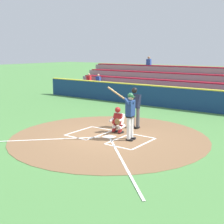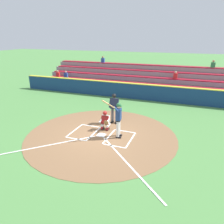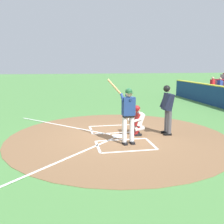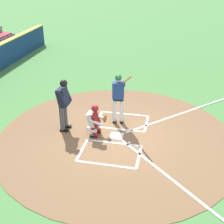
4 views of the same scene
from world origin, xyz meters
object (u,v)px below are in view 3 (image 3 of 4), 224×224
at_px(baseball, 103,133).
at_px(plate_umpire, 167,106).
at_px(batter, 128,112).
at_px(catcher, 137,120).

bearing_deg(baseball, plate_umpire, -100.87).
xyz_separation_m(batter, catcher, (0.98, -0.61, -0.51)).
distance_m(batter, plate_umpire, 1.92).
distance_m(catcher, plate_umpire, 1.23).
relative_size(catcher, baseball, 15.27).
bearing_deg(catcher, batter, 148.18).
xyz_separation_m(batter, plate_umpire, (0.85, -1.72, -0.02)).
relative_size(catcher, plate_umpire, 0.61).
height_order(catcher, baseball, catcher).
xyz_separation_m(catcher, baseball, (0.32, 1.23, -0.55)).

